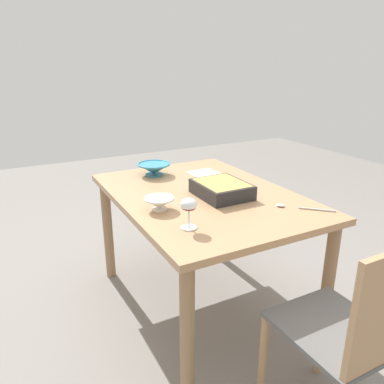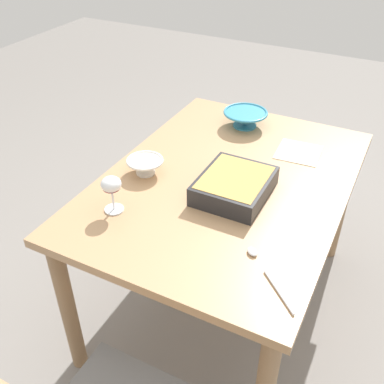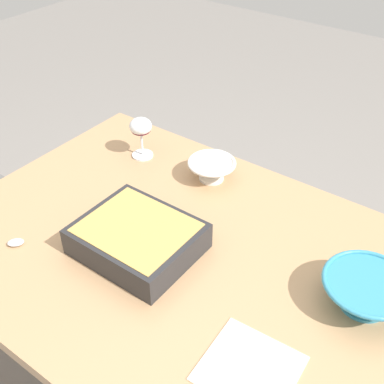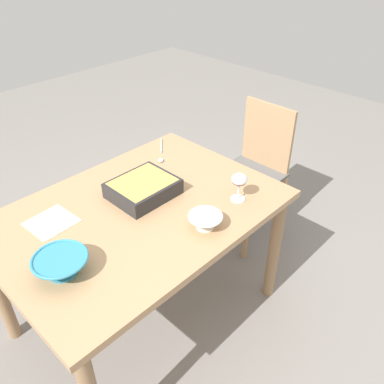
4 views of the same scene
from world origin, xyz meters
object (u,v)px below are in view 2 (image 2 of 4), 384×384
object	(u,v)px
wine_glass	(111,187)
mixing_bowl	(245,118)
dining_table	(226,197)
small_bowl	(145,165)
casserole_dish	(235,185)
serving_spoon	(262,266)
napkin	(299,152)

from	to	relation	value
wine_glass	mixing_bowl	size ratio (longest dim) A/B	0.67
dining_table	small_bowl	xyz separation A→B (m)	(0.12, -0.32, 0.13)
casserole_dish	serving_spoon	bearing A→B (deg)	35.34
mixing_bowl	small_bowl	xyz separation A→B (m)	(0.58, -0.21, -0.01)
wine_glass	casserole_dish	size ratio (longest dim) A/B	0.47
casserole_dish	serving_spoon	size ratio (longest dim) A/B	1.35
wine_glass	small_bowl	size ratio (longest dim) A/B	0.94
casserole_dish	small_bowl	world-z (taller)	casserole_dish
dining_table	mixing_bowl	world-z (taller)	mixing_bowl
casserole_dish	napkin	xyz separation A→B (m)	(-0.42, 0.13, -0.04)
serving_spoon	napkin	xyz separation A→B (m)	(-0.75, -0.10, -0.01)
casserole_dish	napkin	distance (m)	0.45
dining_table	napkin	world-z (taller)	napkin
wine_glass	serving_spoon	bearing A→B (deg)	86.75
casserole_dish	wine_glass	bearing A→B (deg)	-50.46
casserole_dish	napkin	bearing A→B (deg)	162.60
dining_table	wine_glass	size ratio (longest dim) A/B	9.18
mixing_bowl	napkin	xyz separation A→B (m)	(0.13, 0.31, -0.04)
casserole_dish	mixing_bowl	size ratio (longest dim) A/B	1.41
serving_spoon	napkin	size ratio (longest dim) A/B	1.16
wine_glass	small_bowl	distance (m)	0.27
dining_table	wine_glass	xyz separation A→B (m)	(0.38, -0.29, 0.20)
wine_glass	napkin	size ratio (longest dim) A/B	0.74
dining_table	mixing_bowl	bearing A→B (deg)	-166.97
casserole_dish	napkin	size ratio (longest dim) A/B	1.56
mixing_bowl	napkin	world-z (taller)	mixing_bowl
dining_table	serving_spoon	bearing A→B (deg)	35.68
mixing_bowl	small_bowl	distance (m)	0.61
casserole_dish	mixing_bowl	world-z (taller)	same
dining_table	napkin	xyz separation A→B (m)	(-0.33, 0.20, 0.10)
dining_table	small_bowl	world-z (taller)	small_bowl
napkin	casserole_dish	bearing A→B (deg)	-17.40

